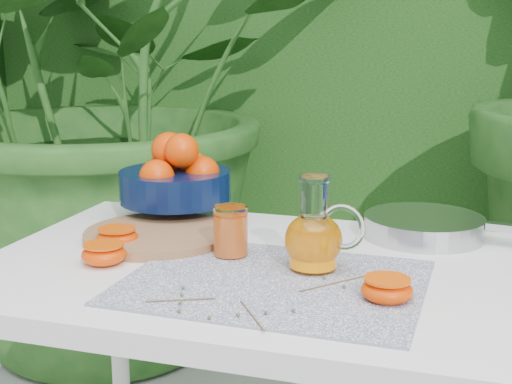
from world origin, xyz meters
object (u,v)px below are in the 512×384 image
(white_table, at_px, (253,304))
(juice_pitcher, at_px, (315,238))
(cutting_board, at_px, (158,235))
(fruit_bowl, at_px, (176,179))
(saute_pan, at_px, (426,226))

(white_table, xyz_separation_m, juice_pitcher, (0.12, -0.01, 0.14))
(cutting_board, relative_size, juice_pitcher, 1.78)
(fruit_bowl, bearing_deg, white_table, -44.35)
(white_table, height_order, juice_pitcher, juice_pitcher)
(white_table, relative_size, juice_pitcher, 5.87)
(cutting_board, height_order, juice_pitcher, juice_pitcher)
(saute_pan, bearing_deg, white_table, -137.91)
(white_table, height_order, fruit_bowl, fruit_bowl)
(white_table, distance_m, juice_pitcher, 0.19)
(white_table, distance_m, saute_pan, 0.41)
(juice_pitcher, xyz_separation_m, saute_pan, (0.17, 0.28, -0.04))
(juice_pitcher, bearing_deg, saute_pan, 58.00)
(white_table, xyz_separation_m, fruit_bowl, (-0.26, 0.26, 0.17))
(cutting_board, bearing_deg, juice_pitcher, -15.60)
(white_table, height_order, cutting_board, cutting_board)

